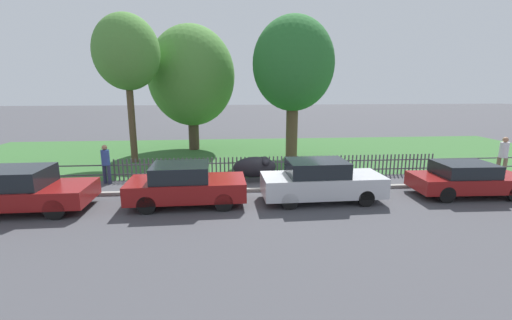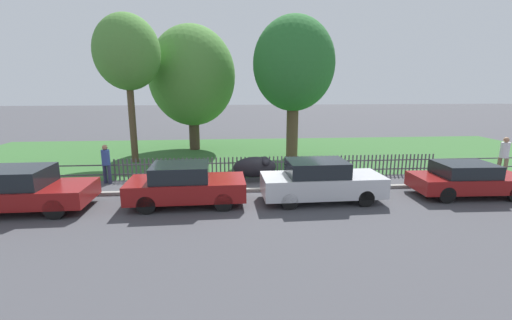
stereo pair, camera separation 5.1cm
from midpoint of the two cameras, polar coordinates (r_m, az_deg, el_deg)
The scene contains 14 objects.
ground_plane at distance 13.33m, azimuth 5.17°, elevation -5.21°, with size 120.00×120.00×0.00m, color #424247.
kerb_stone at distance 13.40m, azimuth 5.10°, elevation -4.84°, with size 35.68×0.20×0.12m, color gray.
grass_strip at distance 20.70m, azimuth 1.48°, elevation 1.19°, with size 35.68×11.15×0.01m, color #33602D.
park_fence at distance 15.21m, azimuth 3.82°, elevation -1.12°, with size 35.68×0.05×0.95m.
parked_car_silver_hatchback at distance 13.40m, azimuth -34.64°, elevation -4.10°, with size 4.21×1.93×1.43m.
parked_car_black_saloon at distance 11.90m, azimuth -11.78°, elevation -4.00°, with size 3.97×1.85×1.42m.
parked_car_navy_estate at distance 12.22m, azimuth 10.64°, elevation -3.44°, with size 4.25×1.73×1.46m.
parked_car_red_compact at distance 14.80m, azimuth 31.64°, elevation -2.69°, with size 4.07×1.77×1.25m.
covered_motorcycle at distance 14.38m, azimuth -0.13°, elevation -1.16°, with size 1.91×0.78×1.08m.
tree_nearest_kerb at distance 19.01m, azimuth -20.83°, elevation 16.33°, with size 3.26×3.26×7.50m.
tree_behind_motorcycle at distance 21.92m, azimuth -10.76°, elevation 13.55°, with size 5.27×5.27×7.60m.
tree_mid_park at distance 19.30m, azimuth 6.15°, elevation 15.52°, with size 4.42×4.42×7.69m.
pedestrian_near_fence at distance 15.39m, azimuth -23.84°, elevation -0.29°, with size 0.44×0.44×1.63m.
pedestrian_by_lamp at distance 18.73m, azimuth 35.86°, elevation 0.77°, with size 0.49×0.49×1.78m.
Camera 1 is at (-2.31, -12.50, 4.01)m, focal length 24.00 mm.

